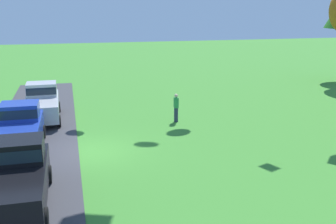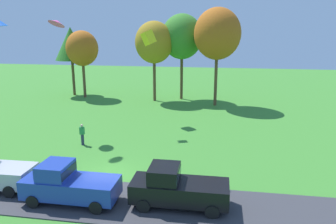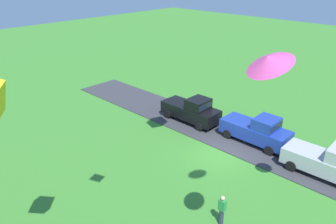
% 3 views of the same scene
% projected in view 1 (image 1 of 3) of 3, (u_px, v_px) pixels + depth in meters
% --- Properties ---
extents(ground_plane, '(120.00, 120.00, 0.00)m').
position_uv_depth(ground_plane, '(91.00, 152.00, 18.73)').
color(ground_plane, '#3D842D').
extents(pavement_strip, '(36.00, 4.40, 0.06)m').
position_uv_depth(pavement_strip, '(30.00, 156.00, 18.07)').
color(pavement_strip, '#38383D').
rests_on(pavement_strip, ground).
extents(car_pickup_far_end, '(5.03, 2.11, 2.14)m').
position_uv_depth(car_pickup_far_end, '(42.00, 102.00, 23.72)').
color(car_pickup_far_end, '#B7B7BC').
rests_on(car_pickup_far_end, ground).
extents(car_pickup_near_entrance, '(5.02, 2.08, 2.14)m').
position_uv_depth(car_pickup_near_entrance, '(20.00, 128.00, 18.61)').
color(car_pickup_near_entrance, '#1E389E').
rests_on(car_pickup_near_entrance, ground).
extents(car_pickup_by_flagpole, '(5.00, 2.05, 2.14)m').
position_uv_depth(car_pickup_by_flagpole, '(18.00, 175.00, 13.42)').
color(car_pickup_by_flagpole, black).
rests_on(car_pickup_by_flagpole, ground).
extents(person_beside_suv, '(0.36, 0.24, 1.71)m').
position_uv_depth(person_beside_suv, '(176.00, 108.00, 23.41)').
color(person_beside_suv, '#2D334C').
rests_on(person_beside_suv, ground).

